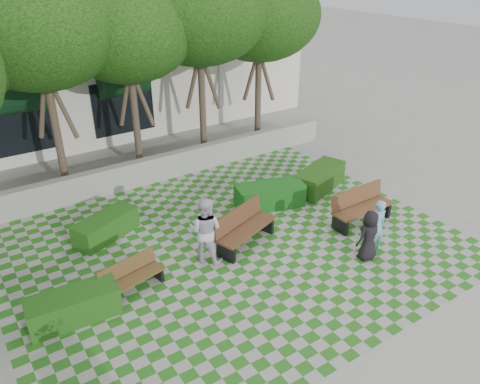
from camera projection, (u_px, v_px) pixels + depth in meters
ground at (256, 266)px, 12.31m from camera, size 90.00×90.00×0.00m
lawn at (235, 248)px, 13.04m from camera, size 12.00×12.00×0.00m
retaining_wall at (155, 169)px, 16.67m from camera, size 15.00×0.36×0.90m
bench_east at (361, 207)px, 14.06m from camera, size 2.06×0.69×1.08m
bench_mid at (244, 228)px, 13.00m from camera, size 2.16×1.31×1.08m
bench_west at (132, 277)px, 11.26m from camera, size 1.63×0.82×0.82m
hedge_east at (319, 179)px, 16.10m from camera, size 2.37×1.57×0.77m
hedge_midright at (270, 195)px, 15.02m from camera, size 2.33×1.42×0.76m
hedge_midleft at (106, 227)px, 13.41m from camera, size 2.06×1.45×0.67m
hedge_west at (74, 306)px, 10.41m from camera, size 2.02×0.92×0.69m
person_blue at (376, 226)px, 12.64m from camera, size 0.62×0.47×1.54m
person_dark at (369, 236)px, 12.29m from camera, size 0.70×0.46×1.43m
person_white at (205, 230)px, 12.13m from camera, size 1.12×1.14×1.86m
tree_row at (85, 37)px, 13.39m from camera, size 17.70×13.40×7.41m
building at (99, 66)px, 21.99m from camera, size 18.00×8.92×5.15m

